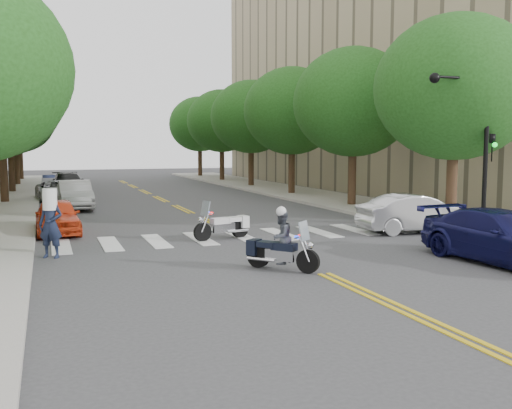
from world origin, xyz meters
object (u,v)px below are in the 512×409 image
motorcycle_police (279,242)px  motorcycle_parked (226,225)px  officer_standing (51,225)px  convertible (416,213)px  sedan_blue (503,237)px

motorcycle_police → motorcycle_parked: motorcycle_police is taller
motorcycle_parked → officer_standing: officer_standing is taller
motorcycle_parked → convertible: size_ratio=0.48×
motorcycle_police → sedan_blue: bearing=127.9°
convertible → motorcycle_police: bearing=126.4°
convertible → officer_standing: bearing=98.2°
motorcycle_police → officer_standing: bearing=-74.4°
convertible → sedan_blue: sedan_blue is taller
motorcycle_parked → officer_standing: size_ratio=1.09×
motorcycle_police → convertible: size_ratio=0.39×
motorcycle_police → convertible: bearing=170.1°
motorcycle_police → motorcycle_parked: (0.19, 5.31, -0.27)m
motorcycle_parked → officer_standing: 6.01m
sedan_blue → officer_standing: bearing=151.0°
officer_standing → convertible: (13.00, 0.44, -0.25)m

